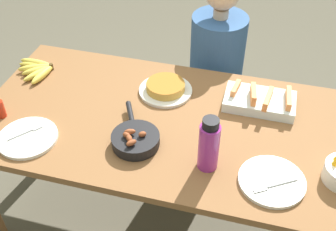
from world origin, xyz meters
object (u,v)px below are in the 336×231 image
object	(u,v)px
empty_plate_far_left	(28,138)
frittata_plate_center	(166,88)
person_figure	(215,84)
banana_bunch	(38,69)
empty_plate_near_front	(272,181)
water_bottle	(209,145)
skillet	(135,139)
melon_tray	(260,101)

from	to	relation	value
empty_plate_far_left	frittata_plate_center	bearing A→B (deg)	44.25
empty_plate_far_left	person_figure	size ratio (longest dim) A/B	0.23
banana_bunch	frittata_plate_center	distance (m)	0.69
person_figure	empty_plate_near_front	bearing A→B (deg)	-67.55
banana_bunch	frittata_plate_center	size ratio (longest dim) A/B	0.79
water_bottle	banana_bunch	bearing A→B (deg)	156.88
empty_plate_near_front	skillet	bearing A→B (deg)	173.53
skillet	frittata_plate_center	bearing A→B (deg)	-30.74
melon_tray	person_figure	distance (m)	0.58
empty_plate_far_left	person_figure	bearing A→B (deg)	53.96
frittata_plate_center	empty_plate_near_front	bearing A→B (deg)	-39.12
banana_bunch	water_bottle	distance (m)	1.07
banana_bunch	empty_plate_near_front	world-z (taller)	banana_bunch
melon_tray	empty_plate_near_front	size ratio (longest dim) A/B	1.26
empty_plate_near_front	person_figure	bearing A→B (deg)	112.45
empty_plate_near_front	person_figure	size ratio (longest dim) A/B	0.23
banana_bunch	skillet	size ratio (longest dim) A/B	0.64
banana_bunch	melon_tray	xyz separation A→B (m)	(1.14, 0.02, 0.01)
empty_plate_near_front	person_figure	world-z (taller)	person_figure
melon_tray	empty_plate_near_front	distance (m)	0.47
skillet	water_bottle	xyz separation A→B (m)	(0.32, -0.04, 0.09)
frittata_plate_center	empty_plate_near_front	size ratio (longest dim) A/B	1.00
frittata_plate_center	empty_plate_near_front	distance (m)	0.71
frittata_plate_center	banana_bunch	bearing A→B (deg)	-179.49
banana_bunch	skillet	xyz separation A→B (m)	(0.66, -0.38, 0.01)
skillet	person_figure	world-z (taller)	person_figure
frittata_plate_center	person_figure	world-z (taller)	person_figure
skillet	empty_plate_near_front	xyz separation A→B (m)	(0.58, -0.07, -0.02)
melon_tray	frittata_plate_center	distance (m)	0.46
frittata_plate_center	empty_plate_far_left	size ratio (longest dim) A/B	1.01
melon_tray	person_figure	size ratio (longest dim) A/B	0.29
water_bottle	empty_plate_far_left	bearing A→B (deg)	-176.26
banana_bunch	melon_tray	size ratio (longest dim) A/B	0.63
banana_bunch	person_figure	xyz separation A→B (m)	(0.87, 0.45, -0.25)
banana_bunch	melon_tray	bearing A→B (deg)	0.92
melon_tray	empty_plate_far_left	size ratio (longest dim) A/B	1.27
skillet	empty_plate_near_front	distance (m)	0.58
banana_bunch	melon_tray	world-z (taller)	melon_tray
person_figure	frittata_plate_center	bearing A→B (deg)	-112.21
skillet	empty_plate_far_left	world-z (taller)	skillet
empty_plate_far_left	water_bottle	size ratio (longest dim) A/B	1.05
empty_plate_far_left	melon_tray	bearing A→B (deg)	27.30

